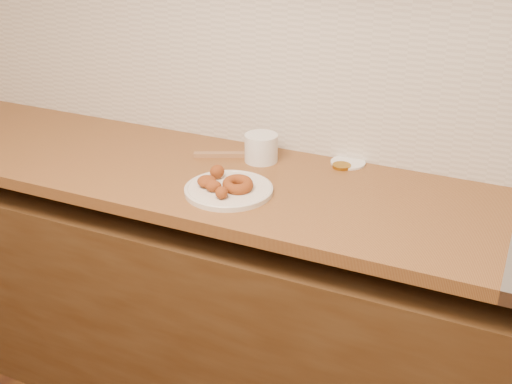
# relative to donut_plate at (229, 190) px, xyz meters

# --- Properties ---
(wall_back) EXTENTS (4.00, 0.02, 2.70)m
(wall_back) POSITION_rel_donut_plate_xyz_m (0.30, 0.42, 0.44)
(wall_back) COLOR #B0A48A
(wall_back) RESTS_ON ground
(base_cabinet) EXTENTS (3.60, 0.60, 0.77)m
(base_cabinet) POSITION_rel_donut_plate_xyz_m (0.30, 0.11, -0.52)
(base_cabinet) COLOR #51381F
(base_cabinet) RESTS_ON floor
(butcher_block) EXTENTS (2.30, 0.62, 0.04)m
(butcher_block) POSITION_rel_donut_plate_xyz_m (-0.35, 0.11, -0.03)
(butcher_block) COLOR brown
(butcher_block) RESTS_ON base_cabinet
(backsplash) EXTENTS (3.60, 0.02, 0.60)m
(backsplash) POSITION_rel_donut_plate_xyz_m (0.30, 0.41, 0.29)
(backsplash) COLOR silver
(backsplash) RESTS_ON wall_back
(donut_plate) EXTENTS (0.27, 0.27, 0.02)m
(donut_plate) POSITION_rel_donut_plate_xyz_m (0.00, 0.00, 0.00)
(donut_plate) COLOR silver
(donut_plate) RESTS_ON butcher_block
(ring_donut) EXTENTS (0.13, 0.13, 0.04)m
(ring_donut) POSITION_rel_donut_plate_xyz_m (0.03, 0.00, 0.02)
(ring_donut) COLOR maroon
(ring_donut) RESTS_ON donut_plate
(fried_dough_chunks) EXTENTS (0.15, 0.18, 0.04)m
(fried_dough_chunks) POSITION_rel_donut_plate_xyz_m (-0.04, -0.01, 0.03)
(fried_dough_chunks) COLOR maroon
(fried_dough_chunks) RESTS_ON donut_plate
(plastic_tub) EXTENTS (0.14, 0.14, 0.09)m
(plastic_tub) POSITION_rel_donut_plate_xyz_m (-0.01, 0.26, 0.04)
(plastic_tub) COLOR white
(plastic_tub) RESTS_ON butcher_block
(tub_lid) EXTENTS (0.13, 0.13, 0.01)m
(tub_lid) POSITION_rel_donut_plate_xyz_m (0.26, 0.36, -0.00)
(tub_lid) COLOR white
(tub_lid) RESTS_ON butcher_block
(brass_jar_lid) EXTENTS (0.07, 0.07, 0.01)m
(brass_jar_lid) POSITION_rel_donut_plate_xyz_m (0.25, 0.32, -0.00)
(brass_jar_lid) COLOR #A5761D
(brass_jar_lid) RESTS_ON butcher_block
(wooden_utensil) EXTENTS (0.19, 0.11, 0.02)m
(wooden_utensil) POSITION_rel_donut_plate_xyz_m (-0.14, 0.24, 0.00)
(wooden_utensil) COLOR #946843
(wooden_utensil) RESTS_ON butcher_block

